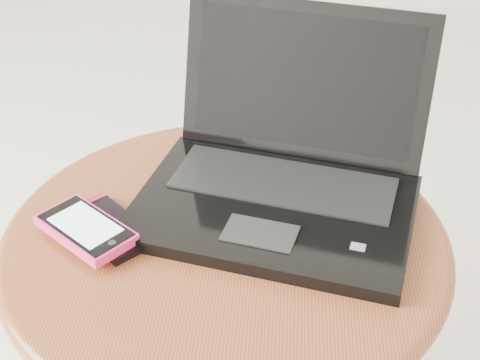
{
  "coord_description": "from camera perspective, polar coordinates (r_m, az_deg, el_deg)",
  "views": [
    {
      "loc": [
        0.13,
        -0.76,
        1.01
      ],
      "look_at": [
        0.08,
        -0.03,
        0.52
      ],
      "focal_mm": 52.95,
      "sensor_mm": 36.0,
      "label": 1
    }
  ],
  "objects": [
    {
      "name": "phone_pink",
      "position": [
        0.9,
        -12.31,
        -3.89
      ],
      "size": [
        0.14,
        0.13,
        0.02
      ],
      "color": "#E4266C",
      "rests_on": "phone_black"
    },
    {
      "name": "table",
      "position": [
        0.96,
        -1.14,
        -8.77
      ],
      "size": [
        0.57,
        0.57,
        0.46
      ],
      "color": "#502610",
      "rests_on": "ground"
    },
    {
      "name": "phone_black",
      "position": [
        0.91,
        -10.5,
        -3.78
      ],
      "size": [
        0.14,
        0.14,
        0.01
      ],
      "color": "black",
      "rests_on": "table"
    },
    {
      "name": "laptop",
      "position": [
        0.94,
        3.49,
        0.77
      ],
      "size": [
        0.41,
        0.38,
        0.23
      ],
      "color": "black",
      "rests_on": "table"
    }
  ]
}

